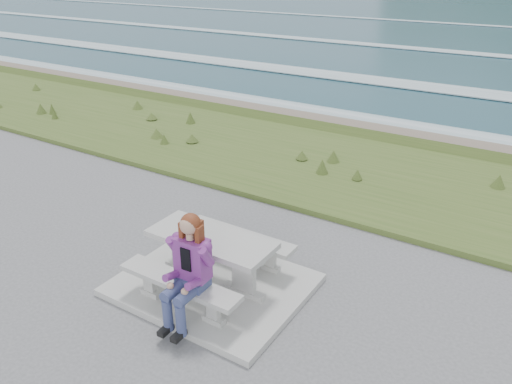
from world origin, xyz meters
TOP-DOWN VIEW (x-y plane):
  - concrete_slab at (0.00, 0.00)m, footprint 2.60×2.10m
  - picnic_table at (0.00, 0.00)m, footprint 1.80×0.75m
  - bench_landward at (0.00, -0.70)m, footprint 1.80×0.35m
  - bench_seaward at (0.00, 0.70)m, footprint 1.80×0.35m
  - grass_verge at (0.00, 5.00)m, footprint 160.00×4.50m
  - shore_drop at (0.00, 7.90)m, footprint 160.00×0.80m
  - ocean at (0.00, 25.09)m, footprint 1600.00×1600.00m
  - seated_woman at (0.24, -0.84)m, footprint 0.44×0.75m

SIDE VIEW (x-z plane):
  - ocean at x=0.00m, z-range -1.79..-1.70m
  - grass_verge at x=0.00m, z-range -0.11..0.11m
  - shore_drop at x=0.00m, z-range -1.10..1.10m
  - concrete_slab at x=0.00m, z-range 0.00..0.10m
  - bench_landward at x=0.00m, z-range 0.22..0.67m
  - bench_seaward at x=0.00m, z-range 0.22..0.67m
  - seated_woman at x=0.24m, z-range -0.09..1.37m
  - picnic_table at x=0.00m, z-range 0.31..1.06m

